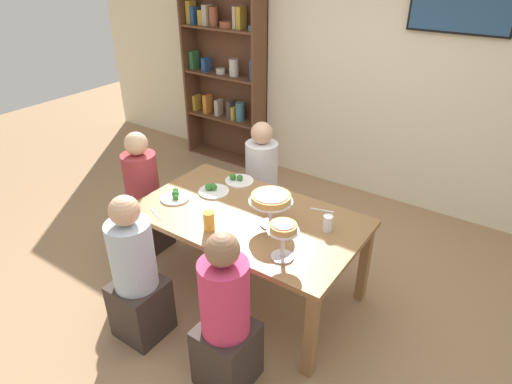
# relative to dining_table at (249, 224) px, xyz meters

# --- Properties ---
(ground_plane) EXTENTS (12.00, 12.00, 0.00)m
(ground_plane) POSITION_rel_dining_table_xyz_m (0.00, 0.00, -0.66)
(ground_plane) COLOR #9E7A56
(rear_partition) EXTENTS (8.00, 0.12, 2.80)m
(rear_partition) POSITION_rel_dining_table_xyz_m (0.00, 2.20, 0.74)
(rear_partition) COLOR beige
(rear_partition) RESTS_ON ground_plane
(dining_table) EXTENTS (1.70, 0.99, 0.74)m
(dining_table) POSITION_rel_dining_table_xyz_m (0.00, 0.00, 0.00)
(dining_table) COLOR olive
(dining_table) RESTS_ON ground_plane
(bookshelf) EXTENTS (1.10, 0.30, 2.21)m
(bookshelf) POSITION_rel_dining_table_xyz_m (-1.79, 2.02, 0.49)
(bookshelf) COLOR brown
(bookshelf) RESTS_ON ground_plane
(television) EXTENTS (0.88, 0.05, 0.54)m
(television) POSITION_rel_dining_table_xyz_m (0.78, 2.11, 1.43)
(television) COLOR black
(diner_near_left) EXTENTS (0.34, 0.34, 1.15)m
(diner_near_left) POSITION_rel_dining_table_xyz_m (-0.39, -0.80, -0.17)
(diner_near_left) COLOR #382D28
(diner_near_left) RESTS_ON ground_plane
(diner_near_right) EXTENTS (0.34, 0.34, 1.15)m
(diner_near_right) POSITION_rel_dining_table_xyz_m (0.37, -0.77, -0.17)
(diner_near_right) COLOR #382D28
(diner_near_right) RESTS_ON ground_plane
(diner_far_left) EXTENTS (0.34, 0.34, 1.15)m
(diner_far_left) POSITION_rel_dining_table_xyz_m (-0.40, 0.78, -0.17)
(diner_far_left) COLOR #382D28
(diner_far_left) RESTS_ON ground_plane
(diner_head_west) EXTENTS (0.34, 0.34, 1.15)m
(diner_head_west) POSITION_rel_dining_table_xyz_m (-1.14, -0.02, -0.17)
(diner_head_west) COLOR #382D28
(diner_head_west) RESTS_ON ground_plane
(deep_dish_pizza_stand) EXTENTS (0.31, 0.31, 0.25)m
(deep_dish_pizza_stand) POSITION_rel_dining_table_xyz_m (0.21, -0.02, 0.29)
(deep_dish_pizza_stand) COLOR silver
(deep_dish_pizza_stand) RESTS_ON dining_table
(personal_pizza_stand) EXTENTS (0.20, 0.20, 0.26)m
(personal_pizza_stand) POSITION_rel_dining_table_xyz_m (0.48, -0.30, 0.28)
(personal_pizza_stand) COLOR silver
(personal_pizza_stand) RESTS_ON dining_table
(salad_plate_near_diner) EXTENTS (0.25, 0.25, 0.07)m
(salad_plate_near_diner) POSITION_rel_dining_table_xyz_m (-0.44, 0.12, 0.10)
(salad_plate_near_diner) COLOR white
(salad_plate_near_diner) RESTS_ON dining_table
(salad_plate_far_diner) EXTENTS (0.24, 0.24, 0.07)m
(salad_plate_far_diner) POSITION_rel_dining_table_xyz_m (-0.38, 0.38, 0.10)
(salad_plate_far_diner) COLOR white
(salad_plate_far_diner) RESTS_ON dining_table
(salad_plate_spare) EXTENTS (0.23, 0.23, 0.07)m
(salad_plate_spare) POSITION_rel_dining_table_xyz_m (-0.62, -0.13, 0.10)
(salad_plate_spare) COLOR white
(salad_plate_spare) RESTS_ON dining_table
(beer_glass_amber_tall) EXTENTS (0.08, 0.08, 0.14)m
(beer_glass_amber_tall) POSITION_rel_dining_table_xyz_m (-0.12, -0.32, 0.15)
(beer_glass_amber_tall) COLOR gold
(beer_glass_amber_tall) RESTS_ON dining_table
(water_glass_clear_near) EXTENTS (0.07, 0.07, 0.12)m
(water_glass_clear_near) POSITION_rel_dining_table_xyz_m (0.58, 0.15, 0.14)
(water_glass_clear_near) COLOR white
(water_glass_clear_near) RESTS_ON dining_table
(cutlery_fork_near) EXTENTS (0.17, 0.08, 0.00)m
(cutlery_fork_near) POSITION_rel_dining_table_xyz_m (-0.58, -0.39, 0.08)
(cutlery_fork_near) COLOR silver
(cutlery_fork_near) RESTS_ON dining_table
(cutlery_knife_near) EXTENTS (0.18, 0.06, 0.00)m
(cutlery_knife_near) POSITION_rel_dining_table_xyz_m (0.43, 0.37, 0.08)
(cutlery_knife_near) COLOR silver
(cutlery_knife_near) RESTS_ON dining_table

